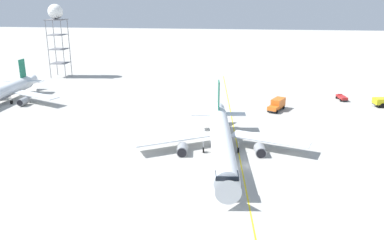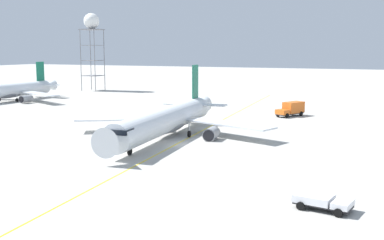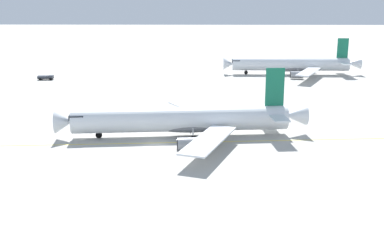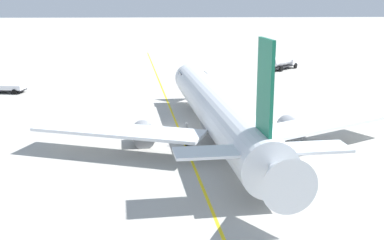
{
  "view_description": "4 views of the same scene",
  "coord_description": "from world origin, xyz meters",
  "px_view_note": "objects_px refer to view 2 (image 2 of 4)",
  "views": [
    {
      "loc": [
        -2.35,
        -68.91,
        30.4
      ],
      "look_at": [
        -12.12,
        12.54,
        4.48
      ],
      "focal_mm": 37.45,
      "sensor_mm": 36.0,
      "label": 1
    },
    {
      "loc": [
        30.14,
        -66.16,
        14.65
      ],
      "look_at": [
        -2.32,
        7.96,
        2.64
      ],
      "focal_mm": 44.98,
      "sensor_mm": 36.0,
      "label": 2
    },
    {
      "loc": [
        75.01,
        7.3,
        23.87
      ],
      "look_at": [
        -1.87,
        5.97,
        3.79
      ],
      "focal_mm": 45.94,
      "sensor_mm": 36.0,
      "label": 3
    },
    {
      "loc": [
        -0.27,
        52.1,
        14.24
      ],
      "look_at": [
        -2.62,
        5.48,
        2.41
      ],
      "focal_mm": 45.6,
      "sensor_mm": 36.0,
      "label": 4
    }
  ],
  "objects_px": {
    "airliner_secondary": "(4,91)",
    "pushback_tug_truck": "(322,201)",
    "radar_tower": "(92,26)",
    "catering_truck_truck": "(292,109)",
    "airliner_main": "(167,121)"
  },
  "relations": [
    {
      "from": "catering_truck_truck",
      "to": "radar_tower",
      "type": "relative_size",
      "value": 0.28
    },
    {
      "from": "catering_truck_truck",
      "to": "radar_tower",
      "type": "height_order",
      "value": "radar_tower"
    },
    {
      "from": "pushback_tug_truck",
      "to": "radar_tower",
      "type": "xyz_separation_m",
      "value": [
        -94.14,
        98.03,
        21.62
      ]
    },
    {
      "from": "airliner_main",
      "to": "radar_tower",
      "type": "distance_m",
      "value": 98.18
    },
    {
      "from": "airliner_secondary",
      "to": "pushback_tug_truck",
      "type": "bearing_deg",
      "value": 59.83
    },
    {
      "from": "catering_truck_truck",
      "to": "radar_tower",
      "type": "distance_m",
      "value": 89.22
    },
    {
      "from": "catering_truck_truck",
      "to": "pushback_tug_truck",
      "type": "distance_m",
      "value": 62.78
    },
    {
      "from": "airliner_secondary",
      "to": "pushback_tug_truck",
      "type": "distance_m",
      "value": 110.56
    },
    {
      "from": "catering_truck_truck",
      "to": "airliner_secondary",
      "type": "bearing_deg",
      "value": -61.37
    },
    {
      "from": "pushback_tug_truck",
      "to": "radar_tower",
      "type": "bearing_deg",
      "value": 143.68
    },
    {
      "from": "airliner_main",
      "to": "pushback_tug_truck",
      "type": "xyz_separation_m",
      "value": [
        29.38,
        -26.9,
        -2.02
      ]
    },
    {
      "from": "airliner_secondary",
      "to": "catering_truck_truck",
      "type": "distance_m",
      "value": 79.06
    },
    {
      "from": "airliner_main",
      "to": "radar_tower",
      "type": "height_order",
      "value": "radar_tower"
    },
    {
      "from": "catering_truck_truck",
      "to": "pushback_tug_truck",
      "type": "bearing_deg",
      "value": 40.43
    },
    {
      "from": "catering_truck_truck",
      "to": "pushback_tug_truck",
      "type": "height_order",
      "value": "catering_truck_truck"
    }
  ]
}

